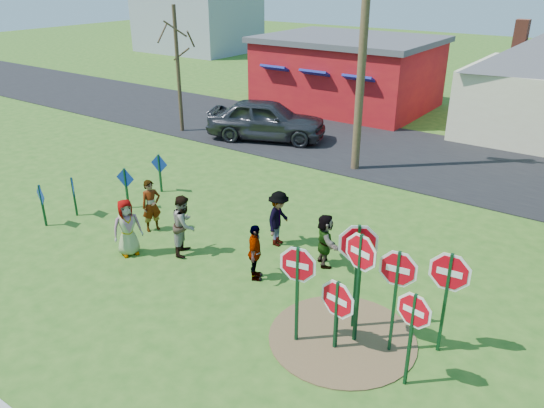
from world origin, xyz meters
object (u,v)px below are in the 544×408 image
at_px(stop_sign_a, 298,274).
at_px(stop_sign_d, 449,279).
at_px(stop_sign_c, 397,279).
at_px(suv, 267,119).
at_px(utility_pole, 364,30).
at_px(person_b, 151,206).
at_px(stop_sign_b, 360,262).
at_px(person_a, 127,227).

bearing_deg(stop_sign_a, stop_sign_d, 17.20).
height_order(stop_sign_c, suv, stop_sign_c).
relative_size(stop_sign_d, utility_pole, 0.24).
height_order(person_b, suv, suv).
bearing_deg(utility_pole, person_b, -106.92).
distance_m(stop_sign_b, person_b, 7.67).
height_order(stop_sign_d, suv, stop_sign_d).
xyz_separation_m(person_b, suv, (-2.64, 9.62, 0.16)).
height_order(stop_sign_c, person_a, stop_sign_c).
bearing_deg(suv, stop_sign_a, -163.10).
distance_m(person_a, suv, 11.50).
height_order(stop_sign_b, suv, stop_sign_b).
distance_m(person_b, utility_pole, 9.90).
xyz_separation_m(stop_sign_b, stop_sign_d, (1.58, 0.74, -0.22)).
height_order(person_b, utility_pole, utility_pole).
bearing_deg(stop_sign_a, stop_sign_b, 22.83).
relative_size(stop_sign_c, stop_sign_d, 1.02).
xyz_separation_m(stop_sign_d, utility_pole, (-6.50, 8.89, 3.60)).
distance_m(stop_sign_d, suv, 15.46).
relative_size(person_b, utility_pole, 0.16).
distance_m(stop_sign_d, person_b, 9.12).
height_order(stop_sign_b, stop_sign_d, stop_sign_b).
bearing_deg(person_b, stop_sign_d, -70.34).
distance_m(stop_sign_c, person_a, 7.72).
relative_size(stop_sign_b, stop_sign_c, 1.08).
bearing_deg(stop_sign_a, utility_pole, 98.58).
bearing_deg(person_a, stop_sign_d, -59.46).
distance_m(stop_sign_b, stop_sign_c, 0.79).
xyz_separation_m(stop_sign_a, stop_sign_d, (2.60, 1.46, 0.06)).
xyz_separation_m(stop_sign_d, person_a, (-8.49, -0.96, -0.91)).
bearing_deg(person_b, stop_sign_b, -76.56).
distance_m(stop_sign_a, person_a, 5.96).
bearing_deg(utility_pole, stop_sign_c, -59.16).
relative_size(stop_sign_b, suv, 0.50).
distance_m(stop_sign_b, utility_pole, 11.33).
xyz_separation_m(stop_sign_c, stop_sign_d, (0.83, 0.60, -0.01)).
bearing_deg(stop_sign_b, stop_sign_d, 39.98).
bearing_deg(person_a, stop_sign_b, -64.11).
distance_m(person_a, person_b, 1.54).
bearing_deg(suv, person_a, 174.88).
distance_m(stop_sign_a, utility_pole, 11.65).
relative_size(stop_sign_a, stop_sign_d, 0.98).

